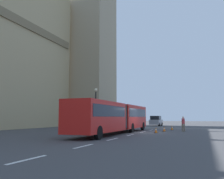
{
  "coord_description": "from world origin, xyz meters",
  "views": [
    {
      "loc": [
        -25.44,
        -6.35,
        1.6
      ],
      "look_at": [
        5.3,
        5.28,
        5.34
      ],
      "focal_mm": 39.11,
      "sensor_mm": 36.0,
      "label": 1
    }
  ],
  "objects_px": {
    "traffic_cone_west": "(156,130)",
    "pedestrian_near_cones": "(183,123)",
    "sedan_lead": "(156,121)",
    "traffic_cone_east": "(172,128)",
    "street_lamp": "(96,106)",
    "traffic_cone_middle": "(164,129)",
    "articulated_bus": "(115,116)"
  },
  "relations": [
    {
      "from": "sedan_lead",
      "to": "articulated_bus",
      "type": "bearing_deg",
      "value": -179.41
    },
    {
      "from": "articulated_bus",
      "to": "sedan_lead",
      "type": "relative_size",
      "value": 3.72
    },
    {
      "from": "sedan_lead",
      "to": "pedestrian_near_cones",
      "type": "bearing_deg",
      "value": -160.09
    },
    {
      "from": "street_lamp",
      "to": "pedestrian_near_cones",
      "type": "bearing_deg",
      "value": -86.76
    },
    {
      "from": "articulated_bus",
      "to": "street_lamp",
      "type": "relative_size",
      "value": 3.1
    },
    {
      "from": "traffic_cone_east",
      "to": "street_lamp",
      "type": "height_order",
      "value": "street_lamp"
    },
    {
      "from": "sedan_lead",
      "to": "street_lamp",
      "type": "xyz_separation_m",
      "value": [
        -17.99,
        4.27,
        2.14
      ]
    },
    {
      "from": "sedan_lead",
      "to": "traffic_cone_middle",
      "type": "xyz_separation_m",
      "value": [
        -18.0,
        -4.27,
        -0.63
      ]
    },
    {
      "from": "sedan_lead",
      "to": "traffic_cone_east",
      "type": "bearing_deg",
      "value": -162.01
    },
    {
      "from": "traffic_cone_east",
      "to": "street_lamp",
      "type": "distance_m",
      "value": 10.03
    },
    {
      "from": "articulated_bus",
      "to": "traffic_cone_middle",
      "type": "height_order",
      "value": "articulated_bus"
    },
    {
      "from": "street_lamp",
      "to": "sedan_lead",
      "type": "bearing_deg",
      "value": -13.35
    },
    {
      "from": "sedan_lead",
      "to": "street_lamp",
      "type": "relative_size",
      "value": 0.83
    },
    {
      "from": "traffic_cone_middle",
      "to": "pedestrian_near_cones",
      "type": "height_order",
      "value": "pedestrian_near_cones"
    },
    {
      "from": "sedan_lead",
      "to": "traffic_cone_middle",
      "type": "relative_size",
      "value": 7.59
    },
    {
      "from": "traffic_cone_west",
      "to": "articulated_bus",
      "type": "bearing_deg",
      "value": 122.83
    },
    {
      "from": "street_lamp",
      "to": "traffic_cone_west",
      "type": "bearing_deg",
      "value": -109.28
    },
    {
      "from": "articulated_bus",
      "to": "traffic_cone_east",
      "type": "relative_size",
      "value": 28.2
    },
    {
      "from": "traffic_cone_west",
      "to": "pedestrian_near_cones",
      "type": "bearing_deg",
      "value": -35.41
    },
    {
      "from": "articulated_bus",
      "to": "street_lamp",
      "type": "xyz_separation_m",
      "value": [
        5.17,
        4.51,
        1.31
      ]
    },
    {
      "from": "sedan_lead",
      "to": "traffic_cone_east",
      "type": "height_order",
      "value": "sedan_lead"
    },
    {
      "from": "traffic_cone_middle",
      "to": "street_lamp",
      "type": "xyz_separation_m",
      "value": [
        0.01,
        8.54,
        2.77
      ]
    },
    {
      "from": "pedestrian_near_cones",
      "to": "street_lamp",
      "type": "bearing_deg",
      "value": 93.24
    },
    {
      "from": "articulated_bus",
      "to": "traffic_cone_middle",
      "type": "relative_size",
      "value": 28.2
    },
    {
      "from": "traffic_cone_east",
      "to": "pedestrian_near_cones",
      "type": "bearing_deg",
      "value": -151.55
    },
    {
      "from": "articulated_bus",
      "to": "traffic_cone_west",
      "type": "relative_size",
      "value": 28.2
    },
    {
      "from": "articulated_bus",
      "to": "sedan_lead",
      "type": "height_order",
      "value": "articulated_bus"
    },
    {
      "from": "sedan_lead",
      "to": "pedestrian_near_cones",
      "type": "distance_m",
      "value": 18.5
    },
    {
      "from": "street_lamp",
      "to": "pedestrian_near_cones",
      "type": "height_order",
      "value": "street_lamp"
    },
    {
      "from": "pedestrian_near_cones",
      "to": "articulated_bus",
      "type": "bearing_deg",
      "value": 133.6
    },
    {
      "from": "pedestrian_near_cones",
      "to": "traffic_cone_west",
      "type": "bearing_deg",
      "value": 144.59
    },
    {
      "from": "articulated_bus",
      "to": "traffic_cone_east",
      "type": "xyz_separation_m",
      "value": [
        8.77,
        -4.43,
        -1.46
      ]
    }
  ]
}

